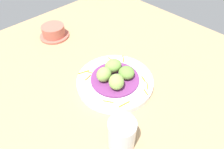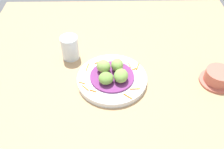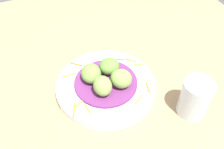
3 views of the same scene
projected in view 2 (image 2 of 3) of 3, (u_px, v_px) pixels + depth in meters
The scene contains 10 objects.
table_surface at pixel (117, 78), 89.65cm from camera, with size 110.00×110.00×2.00cm, color tan.
main_plate at pixel (112, 79), 86.53cm from camera, with size 24.28×24.28×1.98cm, color silver.
cabbage_bed at pixel (112, 76), 85.62cm from camera, with size 15.30×15.30×0.64cm, color #702D6B.
carrot_garnish at pixel (112, 77), 85.61cm from camera, with size 21.63×18.93×0.40cm.
guac_scoop_left at pixel (121, 76), 82.55cm from camera, with size 5.59×4.76×4.02cm, color #759E47.
guac_scoop_center at pixel (118, 65), 85.89cm from camera, with size 4.20×4.89×4.58cm, color #84A851.
guac_scoop_right at pixel (103, 67), 85.24cm from camera, with size 5.07×4.57×4.50cm, color #84A851.
guac_scoop_back at pixel (106, 78), 82.03cm from camera, with size 4.99×5.03×3.57cm, color olive.
terracotta_bowl at pixel (218, 77), 85.37cm from camera, with size 11.81×11.81×5.00cm.
water_glass at pixel (70, 48), 93.35cm from camera, with size 6.58×6.58×9.11cm, color silver.
Camera 2 is at (-2.90, -62.89, 64.86)cm, focal length 39.77 mm.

